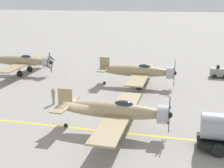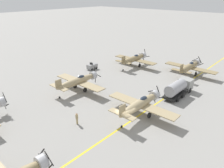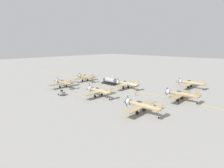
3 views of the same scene
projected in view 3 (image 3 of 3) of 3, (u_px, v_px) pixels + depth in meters
name	position (u px, v px, depth m)	size (l,w,h in m)	color
ground_plane	(134.00, 90.00, 64.35)	(400.00, 400.00, 0.00)	gray
taxiway_stripe	(134.00, 90.00, 64.35)	(0.30, 160.00, 0.01)	yellow
airplane_mid_left	(99.00, 91.00, 55.81)	(12.00, 9.98, 3.79)	tan
airplane_mid_center	(127.00, 84.00, 66.26)	(12.00, 9.98, 3.65)	tan
airplane_near_center	(181.00, 94.00, 51.91)	(12.00, 9.98, 3.65)	#98835B
airplane_far_center	(85.00, 77.00, 80.01)	(12.00, 9.98, 3.65)	#917D54
airplane_near_left	(142.00, 105.00, 42.31)	(12.00, 9.98, 3.65)	tan
airplane_near_right	(191.00, 83.00, 67.49)	(12.00, 9.98, 3.65)	tan
airplane_far_left	(64.00, 82.00, 68.28)	(12.00, 9.98, 3.77)	#917D54
fuel_tanker	(108.00, 81.00, 74.45)	(2.67, 8.00, 2.98)	black
tow_tractor	(61.00, 93.00, 57.99)	(1.57, 2.60, 1.79)	gray
ground_crew_walking	(176.00, 81.00, 76.16)	(0.37, 0.37, 1.72)	tan
ground_crew_inspecting	(136.00, 93.00, 57.10)	(0.39, 0.39, 1.81)	tan
traffic_cone	(138.00, 78.00, 87.81)	(0.36, 0.36, 0.55)	orange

